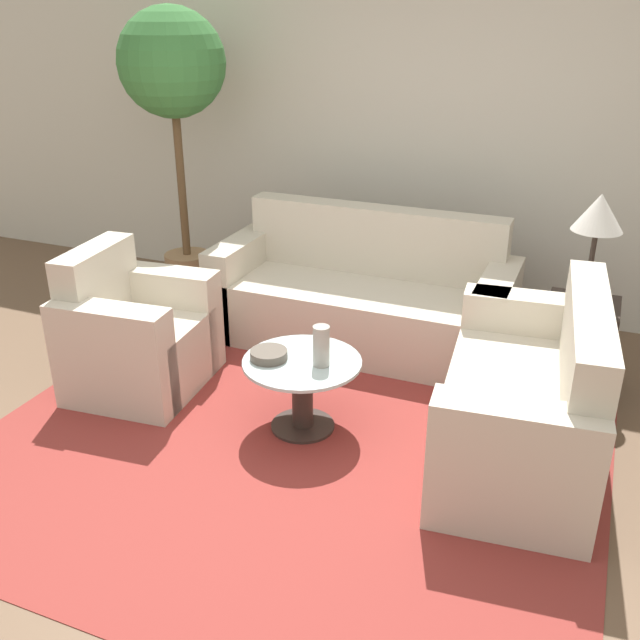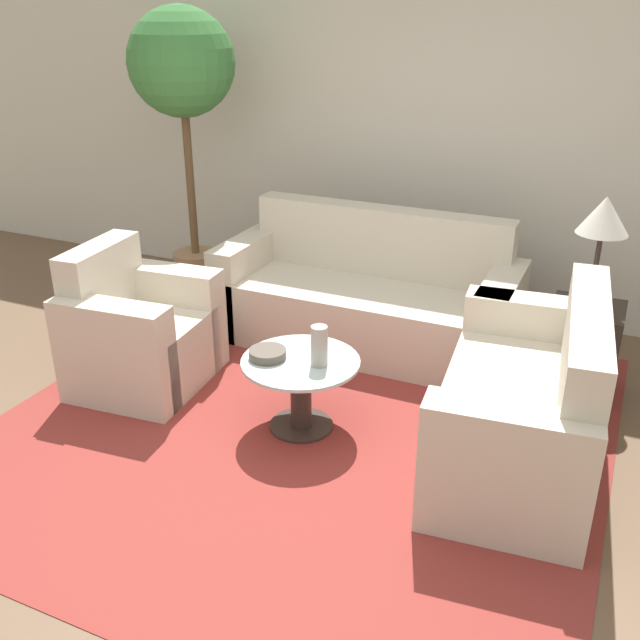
# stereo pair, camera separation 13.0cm
# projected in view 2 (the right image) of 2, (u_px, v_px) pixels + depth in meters

# --- Properties ---
(ground_plane) EXTENTS (14.00, 14.00, 0.00)m
(ground_plane) POSITION_uv_depth(u_px,v_px,m) (256.00, 484.00, 3.50)
(ground_plane) COLOR brown
(wall_back) EXTENTS (10.00, 0.06, 2.60)m
(wall_back) POSITION_uv_depth(u_px,v_px,m) (427.00, 132.00, 5.12)
(wall_back) COLOR beige
(wall_back) RESTS_ON ground_plane
(rug) EXTENTS (3.22, 3.20, 0.01)m
(rug) POSITION_uv_depth(u_px,v_px,m) (301.00, 426.00, 3.96)
(rug) COLOR maroon
(rug) RESTS_ON ground_plane
(sofa_main) EXTENTS (1.99, 0.76, 0.90)m
(sofa_main) POSITION_uv_depth(u_px,v_px,m) (369.00, 301.00, 4.84)
(sofa_main) COLOR beige
(sofa_main) RESTS_ON ground_plane
(armchair) EXTENTS (0.77, 0.88, 0.86)m
(armchair) POSITION_uv_depth(u_px,v_px,m) (137.00, 336.00, 4.33)
(armchair) COLOR beige
(armchair) RESTS_ON ground_plane
(loveseat) EXTENTS (0.87, 1.52, 0.88)m
(loveseat) POSITION_uv_depth(u_px,v_px,m) (531.00, 410.00, 3.56)
(loveseat) COLOR beige
(loveseat) RESTS_ON ground_plane
(coffee_table) EXTENTS (0.64, 0.64, 0.42)m
(coffee_table) POSITION_uv_depth(u_px,v_px,m) (301.00, 384.00, 3.85)
(coffee_table) COLOR #332823
(coffee_table) RESTS_ON ground_plane
(side_table) EXTENTS (0.41, 0.41, 0.55)m
(side_table) POSITION_uv_depth(u_px,v_px,m) (582.00, 349.00, 4.23)
(side_table) COLOR #332823
(side_table) RESTS_ON ground_plane
(table_lamp) EXTENTS (0.28, 0.28, 0.65)m
(table_lamp) POSITION_uv_depth(u_px,v_px,m) (603.00, 221.00, 3.91)
(table_lamp) COLOR #332823
(table_lamp) RESTS_ON side_table
(potted_plant) EXTENTS (0.76, 0.76, 2.15)m
(potted_plant) POSITION_uv_depth(u_px,v_px,m) (183.00, 86.00, 5.04)
(potted_plant) COLOR #93704C
(potted_plant) RESTS_ON ground_plane
(vase) EXTENTS (0.09, 0.09, 0.22)m
(vase) POSITION_uv_depth(u_px,v_px,m) (319.00, 346.00, 3.69)
(vase) COLOR #9E998E
(vase) RESTS_ON coffee_table
(bowl) EXTENTS (0.20, 0.20, 0.05)m
(bowl) POSITION_uv_depth(u_px,v_px,m) (268.00, 354.00, 3.80)
(bowl) COLOR brown
(bowl) RESTS_ON coffee_table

